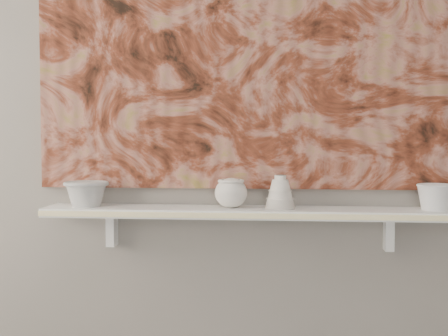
# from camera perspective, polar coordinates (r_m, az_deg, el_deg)

# --- Properties ---
(wall_back) EXTENTS (3.60, 0.00, 3.60)m
(wall_back) POSITION_cam_1_polar(r_m,az_deg,el_deg) (2.22, 2.24, 7.43)
(wall_back) COLOR slate
(wall_back) RESTS_ON floor
(shelf) EXTENTS (1.40, 0.18, 0.03)m
(shelf) POSITION_cam_1_polar(r_m,az_deg,el_deg) (2.14, 2.08, -4.07)
(shelf) COLOR silver
(shelf) RESTS_ON wall_back
(shelf_stripe) EXTENTS (1.40, 0.01, 0.02)m
(shelf_stripe) POSITION_cam_1_polar(r_m,az_deg,el_deg) (2.05, 1.93, -4.40)
(shelf_stripe) COLOR #FAEAA6
(shelf_stripe) RESTS_ON shelf
(bracket_left) EXTENTS (0.03, 0.06, 0.12)m
(bracket_left) POSITION_cam_1_polar(r_m,az_deg,el_deg) (2.29, -10.21, -5.52)
(bracket_left) COLOR silver
(bracket_left) RESTS_ON wall_back
(bracket_right) EXTENTS (0.03, 0.06, 0.12)m
(bracket_right) POSITION_cam_1_polar(r_m,az_deg,el_deg) (2.24, 14.83, -5.78)
(bracket_right) COLOR silver
(bracket_right) RESTS_ON wall_back
(painting) EXTENTS (1.50, 0.02, 1.10)m
(painting) POSITION_cam_1_polar(r_m,az_deg,el_deg) (2.23, 2.23, 12.33)
(painting) COLOR maroon
(painting) RESTS_ON wall_back
(house_motif) EXTENTS (0.09, 0.00, 0.08)m
(house_motif) POSITION_cam_1_polar(r_m,az_deg,el_deg) (2.21, 13.93, 4.30)
(house_motif) COLOR black
(house_motif) RESTS_ON painting
(bowl_grey) EXTENTS (0.17, 0.17, 0.09)m
(bowl_grey) POSITION_cam_1_polar(r_m,az_deg,el_deg) (2.24, -12.48, -2.28)
(bowl_grey) COLOR #A0A09E
(bowl_grey) RESTS_ON shelf
(cup_cream) EXTENTS (0.15, 0.15, 0.10)m
(cup_cream) POSITION_cam_1_polar(r_m,az_deg,el_deg) (2.14, 0.64, -2.30)
(cup_cream) COLOR beige
(cup_cream) RESTS_ON shelf
(bell_vessel) EXTENTS (0.11, 0.11, 0.11)m
(bell_vessel) POSITION_cam_1_polar(r_m,az_deg,el_deg) (2.13, 5.16, -2.17)
(bell_vessel) COLOR silver
(bell_vessel) RESTS_ON shelf
(bowl_white) EXTENTS (0.12, 0.12, 0.09)m
(bowl_white) POSITION_cam_1_polar(r_m,az_deg,el_deg) (2.19, 18.75, -2.51)
(bowl_white) COLOR silver
(bowl_white) RESTS_ON shelf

